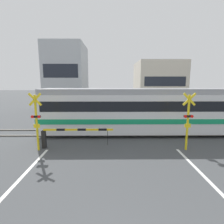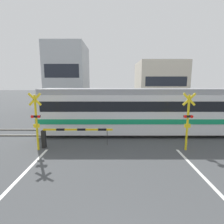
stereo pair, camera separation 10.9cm
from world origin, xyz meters
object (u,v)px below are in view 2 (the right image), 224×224
Objects in this scene: crossing_barrier_near at (63,134)px; crossing_signal_left at (36,119)px; crossing_barrier_far at (143,115)px; crossing_signal_right at (188,119)px; commuter_train at (163,110)px; pedestrian at (122,109)px.

crossing_signal_left is (-1.26, -0.31, 0.90)m from crossing_barrier_near.
crossing_signal_right is (1.26, -5.93, 0.90)m from crossing_barrier_far.
crossing_barrier_far is at bearing 101.96° from crossing_signal_right.
crossing_signal_right is at bearing -78.04° from crossing_barrier_far.
commuter_train is 6.29m from pedestrian.
commuter_train is 5.50× the size of crossing_signal_left.
crossing_barrier_near is 6.68m from crossing_signal_right.
crossing_barrier_near is 1.27× the size of crossing_signal_left.
pedestrian reaches higher than crossing_barrier_far.
commuter_train is at bearing 24.34° from crossing_barrier_near.
crossing_signal_right is at bearing -71.82° from pedestrian.
crossing_signal_left and crossing_signal_right have the same top height.
crossing_signal_left is at bearing -166.16° from crossing_barrier_near.
commuter_train reaches higher than crossing_signal_right.
crossing_barrier_near is 9.30m from pedestrian.
commuter_train reaches higher than pedestrian.
commuter_train reaches higher than crossing_signal_left.
crossing_barrier_near is 1.00× the size of crossing_barrier_far.
crossing_barrier_far is (-0.86, 2.81, -0.91)m from commuter_train.
pedestrian is at bearing 119.54° from crossing_barrier_far.
crossing_barrier_near is 1.27× the size of crossing_signal_right.
crossing_signal_left is at bearing -119.36° from pedestrian.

